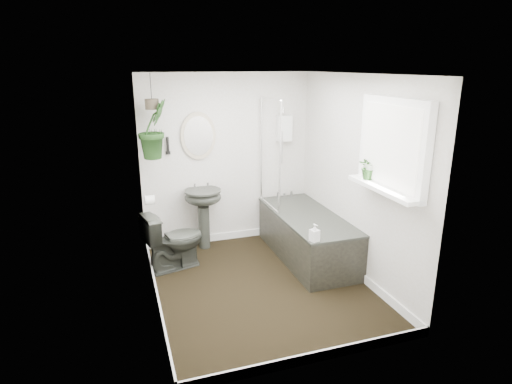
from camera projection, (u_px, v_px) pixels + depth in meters
name	position (u px, v px, depth m)	size (l,w,h in m)	color
floor	(260.00, 285.00, 4.84)	(2.30, 2.80, 0.02)	black
ceiling	(261.00, 73.00, 4.18)	(2.30, 2.80, 0.02)	white
wall_back	(227.00, 160.00, 5.79)	(2.30, 0.02, 2.30)	silver
wall_front	(321.00, 235.00, 3.23)	(2.30, 0.02, 2.30)	silver
wall_left	(148.00, 197.00, 4.16)	(0.02, 2.80, 2.30)	silver
wall_right	(357.00, 178.00, 4.86)	(0.02, 2.80, 2.30)	silver
skirting	(260.00, 280.00, 4.82)	(2.30, 2.80, 0.10)	white
bathtub	(307.00, 236.00, 5.45)	(0.72, 1.72, 0.58)	#2B2E28
bath_screen	(270.00, 154.00, 5.51)	(0.04, 0.72, 1.40)	silver
shower_box	(284.00, 128.00, 5.85)	(0.20, 0.10, 0.35)	white
oval_mirror	(198.00, 136.00, 5.54)	(0.46, 0.03, 0.62)	#BDAE92
wall_sconce	(168.00, 145.00, 5.44)	(0.04, 0.04, 0.22)	black
toilet_roll_holder	(150.00, 200.00, 4.89)	(0.11, 0.11, 0.11)	white
window_recess	(393.00, 146.00, 4.06)	(0.08, 1.00, 0.90)	white
window_sill	(383.00, 189.00, 4.16)	(0.18, 1.00, 0.04)	white
window_blinds	(389.00, 146.00, 4.04)	(0.01, 0.86, 0.76)	white
toilet	(174.00, 240.00, 5.15)	(0.40, 0.71, 0.72)	#2B2E28
pedestal_sink	(204.00, 219.00, 5.71)	(0.48, 0.41, 0.82)	#2B2E28
sill_plant	(370.00, 167.00, 4.40)	(0.23, 0.20, 0.26)	black
hanging_plant	(154.00, 129.00, 5.06)	(0.39, 0.31, 0.70)	black
soap_bottle	(315.00, 233.00, 4.53)	(0.09, 0.09, 0.19)	black
hanging_pot	(152.00, 104.00, 4.97)	(0.16, 0.16, 0.12)	#3F372A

